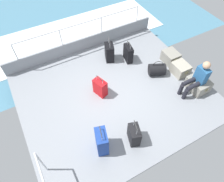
{
  "coord_description": "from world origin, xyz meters",
  "views": [
    {
      "loc": [
        3.09,
        -1.78,
        4.62
      ],
      "look_at": [
        0.07,
        -0.13,
        0.25
      ],
      "focal_mm": 32.78,
      "sensor_mm": 36.0,
      "label": 1
    }
  ],
  "objects": [
    {
      "name": "suitcase_4",
      "position": [
        1.28,
        -1.05,
        0.34
      ],
      "size": [
        0.46,
        0.35,
        0.81
      ],
      "color": "navy",
      "rests_on": "ground_plane"
    },
    {
      "name": "cargo_crate_2",
      "position": [
        0.98,
        2.15,
        0.18
      ],
      "size": [
        0.62,
        0.49,
        0.36
      ],
      "color": "gray",
      "rests_on": "ground_plane"
    },
    {
      "name": "cargo_crate_1",
      "position": [
        0.26,
        2.12,
        0.18
      ],
      "size": [
        0.53,
        0.42,
        0.35
      ],
      "color": "#9E9989",
      "rests_on": "ground_plane"
    },
    {
      "name": "suitcase_2",
      "position": [
        1.45,
        -0.3,
        0.25
      ],
      "size": [
        0.44,
        0.33,
        0.71
      ],
      "color": "black",
      "rests_on": "ground_plane"
    },
    {
      "name": "duffel_bag",
      "position": [
        -0.06,
        1.48,
        0.18
      ],
      "size": [
        0.53,
        0.59,
        0.52
      ],
      "color": "black",
      "rests_on": "ground_plane"
    },
    {
      "name": "cargo_crate_0",
      "position": [
        -0.3,
        2.19,
        0.18
      ],
      "size": [
        0.53,
        0.42,
        0.36
      ],
      "color": "gray",
      "rests_on": "ground_plane"
    },
    {
      "name": "sea_wake",
      "position": [
        -3.6,
        0.0,
        -0.34
      ],
      "size": [
        12.0,
        12.0,
        0.01
      ],
      "color": "teal",
      "rests_on": "ground_plane"
    },
    {
      "name": "suitcase_0",
      "position": [
        -1.0,
        1.03,
        0.27
      ],
      "size": [
        0.44,
        0.25,
        0.67
      ],
      "color": "black",
      "rests_on": "ground_plane"
    },
    {
      "name": "stair_rail_starboard",
      "position": [
        1.6,
        -2.35,
        0.65
      ],
      "size": [
        0.94,
        0.04,
        0.97
      ],
      "color": "silver",
      "rests_on": "ground_plane"
    },
    {
      "name": "suitcase_3",
      "position": [
        -1.32,
        0.53,
        0.28
      ],
      "size": [
        0.46,
        0.37,
        0.79
      ],
      "color": "black",
      "rests_on": "ground_plane"
    },
    {
      "name": "suitcase_1",
      "position": [
        -0.19,
        -0.36,
        0.26
      ],
      "size": [
        0.43,
        0.33,
        0.65
      ],
      "color": "red",
      "rests_on": "ground_plane"
    },
    {
      "name": "gunwale_port",
      "position": [
        -2.17,
        0.0,
        0.23
      ],
      "size": [
        0.06,
        5.2,
        0.45
      ],
      "primitive_type": "cube",
      "color": "gray",
      "rests_on": "ground_plane"
    },
    {
      "name": "ground_plane",
      "position": [
        0.0,
        0.0,
        -0.03
      ],
      "size": [
        4.4,
        5.2,
        0.06
      ],
      "primitive_type": "cube",
      "color": "gray"
    },
    {
      "name": "railing_port",
      "position": [
        -2.17,
        0.0,
        0.78
      ],
      "size": [
        0.04,
        4.2,
        1.02
      ],
      "color": "silver",
      "rests_on": "ground_plane"
    },
    {
      "name": "passenger_seated",
      "position": [
        0.98,
        1.97,
        0.55
      ],
      "size": [
        0.34,
        0.66,
        1.06
      ],
      "color": "#26598C",
      "rests_on": "ground_plane"
    }
  ]
}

